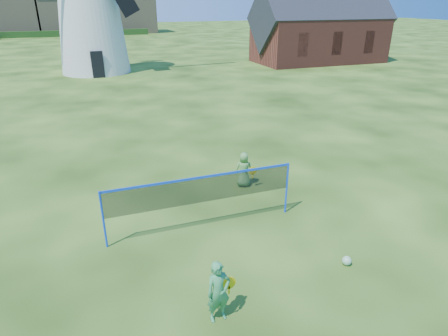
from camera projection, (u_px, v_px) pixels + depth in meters
name	position (u px, v px, depth m)	size (l,w,h in m)	color
ground	(223.00, 226.00, 10.37)	(220.00, 220.00, 0.00)	black
chapel	(320.00, 30.00, 37.15)	(12.92, 6.26, 10.92)	brown
badminton_net	(202.00, 191.00, 9.83)	(5.05, 0.05, 1.55)	blue
player_girl	(219.00, 292.00, 7.11)	(0.67, 0.36, 1.30)	#378B51
player_boy	(244.00, 170.00, 12.42)	(0.69, 0.52, 1.17)	#538F45
play_ball	(347.00, 261.00, 8.82)	(0.22, 0.22, 0.22)	green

